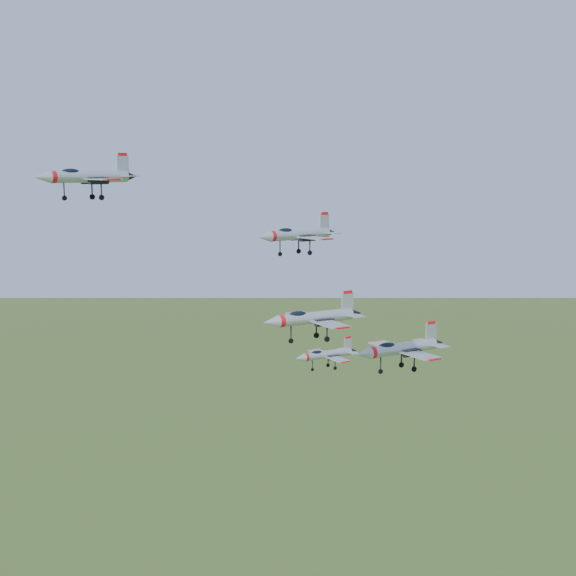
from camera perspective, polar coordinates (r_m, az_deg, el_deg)
jet_lead at (r=102.78m, az=-14.15°, el=7.70°), size 13.89×11.53×3.71m
jet_left_high at (r=102.99m, az=0.64°, el=3.84°), size 12.73×10.51×3.40m
jet_right_high at (r=86.88m, az=1.75°, el=-2.11°), size 12.41×10.30×3.32m
jet_left_low at (r=121.63m, az=2.71°, el=-4.73°), size 11.06×9.16×2.95m
jet_right_low at (r=99.94m, az=7.96°, el=-4.26°), size 13.71×11.32×3.66m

